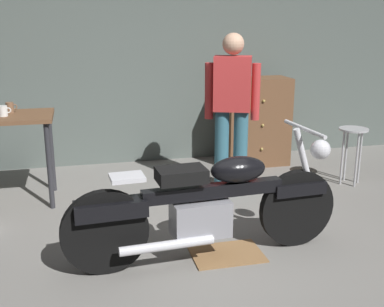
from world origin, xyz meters
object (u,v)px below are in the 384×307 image
at_px(person_standing, 232,106).
at_px(mug_white_ceramic, 3,111).
at_px(mug_brown_stoneware, 10,107).
at_px(shop_stool, 353,141).
at_px(wooden_dresser, 256,122).
at_px(motorcycle, 209,204).

xyz_separation_m(person_standing, mug_white_ceramic, (-2.26, 0.14, 0.03)).
xyz_separation_m(mug_brown_stoneware, mug_white_ceramic, (-0.04, -0.17, -0.00)).
distance_m(person_standing, mug_brown_stoneware, 2.24).
bearing_deg(mug_brown_stoneware, shop_stool, -6.56).
xyz_separation_m(person_standing, shop_stool, (1.38, -0.10, -0.43)).
relative_size(person_standing, shop_stool, 2.61).
relative_size(wooden_dresser, mug_white_ceramic, 9.15).
height_order(motorcycle, mug_brown_stoneware, mug_brown_stoneware).
height_order(person_standing, mug_white_ceramic, person_standing).
height_order(motorcycle, shop_stool, motorcycle).
distance_m(motorcycle, mug_white_ceramic, 2.30).
relative_size(motorcycle, mug_brown_stoneware, 19.71).
distance_m(mug_brown_stoneware, mug_white_ceramic, 0.18).
bearing_deg(shop_stool, motorcycle, -146.97).
relative_size(shop_stool, mug_brown_stoneware, 5.76).
bearing_deg(motorcycle, shop_stool, 29.43).
bearing_deg(mug_brown_stoneware, motorcycle, -47.53).
bearing_deg(mug_white_ceramic, mug_brown_stoneware, 75.95).
height_order(person_standing, mug_brown_stoneware, person_standing).
bearing_deg(shop_stool, wooden_dresser, 127.55).
height_order(shop_stool, mug_brown_stoneware, mug_brown_stoneware).
xyz_separation_m(motorcycle, shop_stool, (2.02, 1.31, 0.05)).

